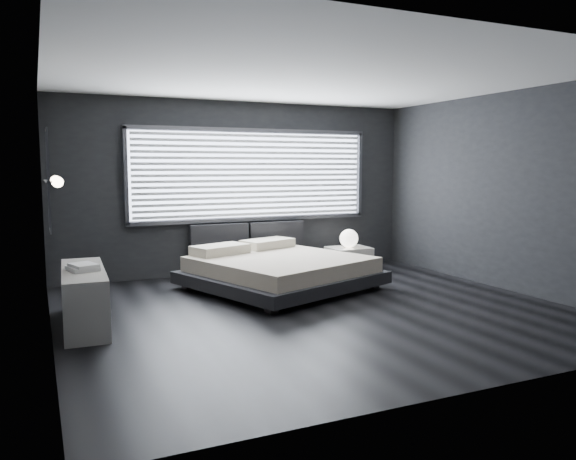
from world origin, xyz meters
name	(u,v)px	position (x,y,z in m)	size (l,w,h in m)	color
room	(317,196)	(0.00, 0.00, 1.40)	(6.04, 6.00, 2.80)	black
window	(253,175)	(0.20, 2.70, 1.61)	(4.14, 0.09, 1.52)	white
headboard	(248,238)	(0.08, 2.64, 0.57)	(1.96, 0.16, 0.52)	black
sconce_near	(57,182)	(-2.88, 0.05, 1.60)	(0.18, 0.11, 0.11)	silver
sconce_far	(55,181)	(-2.88, 0.65, 1.60)	(0.18, 0.11, 0.11)	silver
wall_art_upper	(47,156)	(-2.98, -0.55, 1.85)	(0.01, 0.48, 0.48)	#47474C
wall_art_lower	(49,207)	(-2.98, -0.30, 1.38)	(0.01, 0.48, 0.48)	#47474C
bed	(279,269)	(0.07, 1.32, 0.28)	(2.92, 2.85, 0.60)	black
nightstand	(349,259)	(1.72, 2.16, 0.19)	(0.67, 0.55, 0.39)	silver
orb_lamp	(349,238)	(1.71, 2.14, 0.54)	(0.31, 0.31, 0.31)	white
dresser	(84,297)	(-2.65, 0.45, 0.32)	(0.51, 1.60, 0.63)	silver
book_stack	(83,267)	(-2.65, 0.37, 0.67)	(0.35, 0.42, 0.07)	silver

